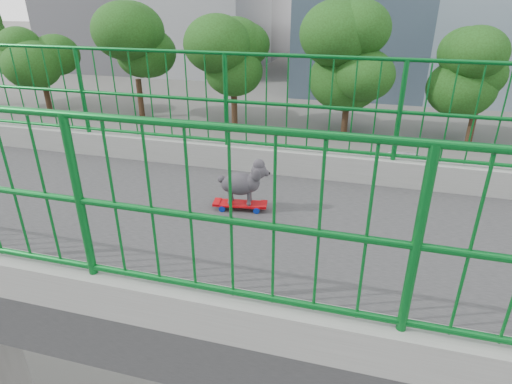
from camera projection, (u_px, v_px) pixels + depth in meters
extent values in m
cube|color=black|center=(231.00, 209.00, 19.51)|extent=(18.00, 90.00, 0.02)
cylinder|color=black|center=(47.00, 97.00, 34.67)|extent=(0.44, 0.44, 2.62)
ellipsoid|color=#1D3D10|center=(39.00, 59.00, 33.39)|extent=(4.00, 4.00, 3.40)
cylinder|color=black|center=(140.00, 98.00, 33.46)|extent=(0.44, 0.44, 2.97)
ellipsoid|color=#1D3D10|center=(135.00, 52.00, 31.96)|extent=(4.80, 4.80, 4.08)
cylinder|color=black|center=(234.00, 108.00, 31.06)|extent=(0.44, 0.44, 2.73)
ellipsoid|color=#1D3D10|center=(233.00, 64.00, 29.72)|extent=(4.20, 4.20, 3.57)
cylinder|color=black|center=(345.00, 114.00, 29.46)|extent=(0.44, 0.44, 2.87)
ellipsoid|color=#1D3D10|center=(350.00, 63.00, 28.02)|extent=(4.60, 4.60, 3.91)
cylinder|color=black|center=(472.00, 126.00, 27.06)|extent=(0.44, 0.44, 2.66)
ellipsoid|color=#1D3D10|center=(482.00, 78.00, 25.77)|extent=(4.00, 4.00, 3.40)
cube|color=red|center=(240.00, 204.00, 4.35)|extent=(0.24, 0.57, 0.02)
cube|color=#99999E|center=(223.00, 205.00, 4.38)|extent=(0.10, 0.05, 0.02)
cylinder|color=#062192|center=(225.00, 203.00, 4.45)|extent=(0.04, 0.07, 0.06)
sphere|color=yellow|center=(225.00, 203.00, 4.45)|extent=(0.03, 0.03, 0.03)
cylinder|color=#062192|center=(222.00, 209.00, 4.32)|extent=(0.04, 0.07, 0.06)
sphere|color=yellow|center=(222.00, 209.00, 4.32)|extent=(0.03, 0.03, 0.03)
cube|color=#99999E|center=(257.00, 206.00, 4.34)|extent=(0.10, 0.05, 0.02)
cylinder|color=#062192|center=(258.00, 204.00, 4.41)|extent=(0.04, 0.07, 0.06)
sphere|color=yellow|center=(258.00, 204.00, 4.41)|extent=(0.03, 0.03, 0.03)
cylinder|color=#062192|center=(256.00, 211.00, 4.28)|extent=(0.04, 0.07, 0.06)
sphere|color=yellow|center=(256.00, 211.00, 4.28)|extent=(0.03, 0.03, 0.03)
ellipsoid|color=#2C292E|center=(240.00, 184.00, 4.26)|extent=(0.27, 0.37, 0.23)
sphere|color=#2C292E|center=(259.00, 171.00, 4.17)|extent=(0.15, 0.15, 0.15)
sphere|color=black|center=(269.00, 173.00, 4.17)|extent=(0.03, 0.03, 0.03)
sphere|color=#2C292E|center=(221.00, 179.00, 4.26)|extent=(0.08, 0.08, 0.08)
cylinder|color=#2C292E|center=(250.00, 195.00, 4.35)|extent=(0.03, 0.03, 0.14)
cylinder|color=#2C292E|center=(249.00, 199.00, 4.26)|extent=(0.03, 0.03, 0.14)
cylinder|color=#2C292E|center=(231.00, 194.00, 4.37)|extent=(0.03, 0.03, 0.14)
cylinder|color=#2C292E|center=(230.00, 198.00, 4.28)|extent=(0.03, 0.03, 0.14)
imported|color=red|center=(66.00, 217.00, 17.30)|extent=(1.52, 4.37, 1.44)
imported|color=red|center=(83.00, 183.00, 20.46)|extent=(2.30, 5.00, 1.39)
imported|color=silver|center=(273.00, 177.00, 21.18)|extent=(1.90, 4.66, 1.35)
imported|color=silver|center=(410.00, 166.00, 22.33)|extent=(1.77, 4.39, 1.50)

